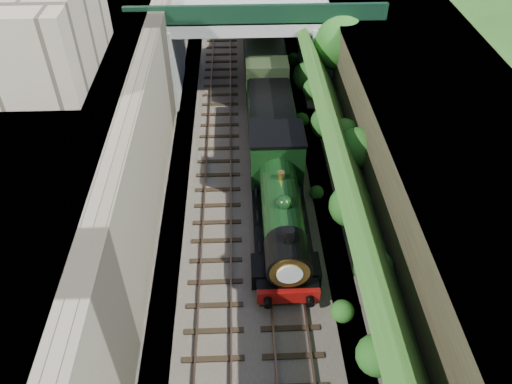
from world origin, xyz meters
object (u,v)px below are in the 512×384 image
road_bridge (261,36)px  locomotive (280,203)px  tree (341,43)px  tender (271,125)px

road_bridge → locomotive: bearing=-89.0°
road_bridge → tree: road_bridge is taller
tree → locomotive: bearing=-111.4°
tender → road_bridge: bearing=92.0°
tender → locomotive: bearing=-90.0°
road_bridge → tree: bearing=-27.6°
tree → locomotive: size_ratio=0.65×
road_bridge → tender: road_bridge is taller
tree → tender: bearing=-135.3°
tender → tree: bearing=44.7°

